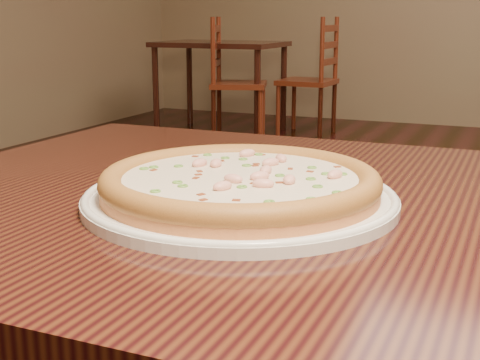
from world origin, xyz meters
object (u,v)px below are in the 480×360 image
at_px(pizza, 240,182).
at_px(bg_table_left, 220,53).
at_px(hero_table, 348,284).
at_px(chair_b, 314,81).
at_px(plate, 240,198).
at_px(chair_a, 232,84).

distance_m(pizza, bg_table_left, 4.86).
bearing_deg(pizza, bg_table_left, 115.23).
height_order(hero_table, chair_b, chair_b).
xyz_separation_m(plate, chair_a, (-1.85, 4.13, -0.32)).
xyz_separation_m(plate, bg_table_left, (-2.07, 4.39, -0.10)).
bearing_deg(bg_table_left, plate, -64.77).
relative_size(plate, chair_b, 0.38).
xyz_separation_m(plate, pizza, (0.00, 0.00, 0.02)).
xyz_separation_m(hero_table, chair_a, (-1.97, 4.08, -0.21)).
bearing_deg(plate, bg_table_left, 115.23).
bearing_deg(plate, hero_table, 22.62).
relative_size(plate, bg_table_left, 0.37).
xyz_separation_m(hero_table, plate, (-0.12, -0.05, 0.11)).
height_order(pizza, chair_a, chair_a).
bearing_deg(chair_b, hero_table, -72.36).
distance_m(bg_table_left, chair_b, 0.80).
bearing_deg(bg_table_left, hero_table, -63.24).
bearing_deg(chair_b, plate, -73.92).
distance_m(plate, bg_table_left, 4.85).
relative_size(pizza, bg_table_left, 0.32).
relative_size(pizza, chair_b, 0.34).
height_order(hero_table, plate, plate).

